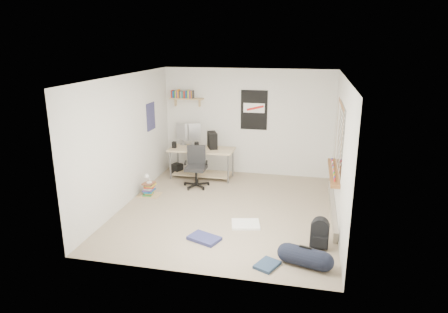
% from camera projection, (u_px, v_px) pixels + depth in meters
% --- Properties ---
extents(floor, '(4.00, 4.50, 0.01)m').
position_uv_depth(floor, '(228.00, 209.00, 7.65)').
color(floor, gray).
rests_on(floor, ground).
extents(ceiling, '(4.00, 4.50, 0.01)m').
position_uv_depth(ceiling, '(228.00, 77.00, 6.94)').
color(ceiling, white).
rests_on(ceiling, ground).
extents(back_wall, '(4.00, 0.01, 2.50)m').
position_uv_depth(back_wall, '(248.00, 122.00, 9.41)').
color(back_wall, silver).
rests_on(back_wall, ground).
extents(left_wall, '(0.01, 4.50, 2.50)m').
position_uv_depth(left_wall, '(126.00, 140.00, 7.71)').
color(left_wall, silver).
rests_on(left_wall, ground).
extents(right_wall, '(0.01, 4.50, 2.50)m').
position_uv_depth(right_wall, '(341.00, 153.00, 6.88)').
color(right_wall, silver).
rests_on(right_wall, ground).
extents(desk, '(1.61, 1.09, 0.68)m').
position_uv_depth(desk, '(202.00, 163.00, 9.31)').
color(desk, tan).
rests_on(desk, floor).
extents(monitor_left, '(0.37, 0.21, 0.39)m').
position_uv_depth(monitor_left, '(183.00, 138.00, 9.52)').
color(monitor_left, '#A4A3A8').
rests_on(monitor_left, desk).
extents(monitor_right, '(0.38, 0.22, 0.41)m').
position_uv_depth(monitor_right, '(193.00, 138.00, 9.47)').
color(monitor_right, '#939397').
rests_on(monitor_right, desk).
extents(pc_tower, '(0.32, 0.42, 0.40)m').
position_uv_depth(pc_tower, '(212.00, 141.00, 9.22)').
color(pc_tower, black).
rests_on(pc_tower, desk).
extents(keyboard, '(0.42, 0.18, 0.02)m').
position_uv_depth(keyboard, '(198.00, 150.00, 9.19)').
color(keyboard, black).
rests_on(keyboard, desk).
extents(speaker_left, '(0.09, 0.09, 0.17)m').
position_uv_depth(speaker_left, '(174.00, 145.00, 9.26)').
color(speaker_left, black).
rests_on(speaker_left, desk).
extents(speaker_right, '(0.12, 0.12, 0.19)m').
position_uv_depth(speaker_right, '(197.00, 146.00, 9.18)').
color(speaker_right, black).
rests_on(speaker_right, desk).
extents(office_chair, '(0.71, 0.71, 0.90)m').
position_uv_depth(office_chair, '(196.00, 165.00, 8.69)').
color(office_chair, black).
rests_on(office_chair, floor).
extents(wall_shelf, '(0.80, 0.22, 0.24)m').
position_uv_depth(wall_shelf, '(187.00, 99.00, 9.45)').
color(wall_shelf, tan).
rests_on(wall_shelf, back_wall).
extents(poster_back_wall, '(0.62, 0.03, 0.92)m').
position_uv_depth(poster_back_wall, '(254.00, 110.00, 9.27)').
color(poster_back_wall, black).
rests_on(poster_back_wall, back_wall).
extents(poster_left_wall, '(0.02, 0.42, 0.60)m').
position_uv_depth(poster_left_wall, '(151.00, 117.00, 8.76)').
color(poster_left_wall, navy).
rests_on(poster_left_wall, left_wall).
extents(window, '(0.10, 1.50, 1.26)m').
position_uv_depth(window, '(338.00, 137.00, 7.12)').
color(window, brown).
rests_on(window, right_wall).
extents(baseboard_heater, '(0.08, 2.50, 0.18)m').
position_uv_depth(baseboard_heater, '(333.00, 207.00, 7.50)').
color(baseboard_heater, '#B7B2A8').
rests_on(baseboard_heater, floor).
extents(backpack, '(0.30, 0.25, 0.38)m').
position_uv_depth(backpack, '(320.00, 235.00, 6.19)').
color(backpack, black).
rests_on(backpack, floor).
extents(duffel_bag, '(0.35, 0.35, 0.56)m').
position_uv_depth(duffel_bag, '(305.00, 257.00, 5.69)').
color(duffel_bag, black).
rests_on(duffel_bag, floor).
extents(tshirt, '(0.56, 0.51, 0.04)m').
position_uv_depth(tshirt, '(246.00, 224.00, 6.97)').
color(tshirt, white).
rests_on(tshirt, floor).
extents(jeans_a, '(0.58, 0.48, 0.05)m').
position_uv_depth(jeans_a, '(204.00, 238.00, 6.46)').
color(jeans_a, navy).
rests_on(jeans_a, floor).
extents(jeans_b, '(0.40, 0.44, 0.04)m').
position_uv_depth(jeans_b, '(267.00, 265.00, 5.70)').
color(jeans_b, '#22344F').
rests_on(jeans_b, floor).
extents(book_stack, '(0.55, 0.50, 0.30)m').
position_uv_depth(book_stack, '(149.00, 188.00, 8.30)').
color(book_stack, brown).
rests_on(book_stack, floor).
extents(desk_lamp, '(0.15, 0.21, 0.19)m').
position_uv_depth(desk_lamp, '(149.00, 178.00, 8.21)').
color(desk_lamp, silver).
rests_on(desk_lamp, book_stack).
extents(subwoofer, '(0.29, 0.29, 0.25)m').
position_uv_depth(subwoofer, '(177.00, 169.00, 9.58)').
color(subwoofer, black).
rests_on(subwoofer, floor).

